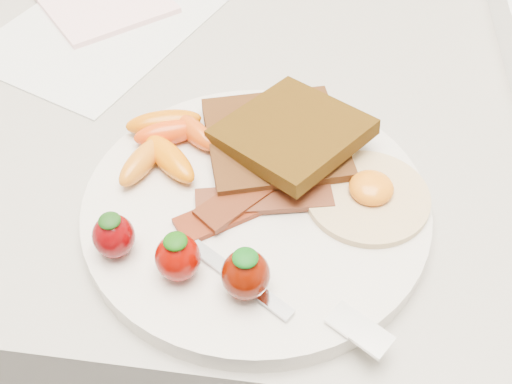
# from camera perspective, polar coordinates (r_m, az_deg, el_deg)

# --- Properties ---
(counter) EXTENTS (2.00, 0.60, 0.90)m
(counter) POSITION_cam_1_polar(r_m,az_deg,el_deg) (0.97, 2.08, -12.05)
(counter) COLOR gray
(counter) RESTS_ON ground
(plate) EXTENTS (0.27, 0.27, 0.02)m
(plate) POSITION_cam_1_polar(r_m,az_deg,el_deg) (0.50, 0.00, -1.44)
(plate) COLOR beige
(plate) RESTS_ON counter
(toast_lower) EXTENTS (0.14, 0.14, 0.01)m
(toast_lower) POSITION_cam_1_polar(r_m,az_deg,el_deg) (0.53, 1.73, 4.59)
(toast_lower) COLOR #3A1E0D
(toast_lower) RESTS_ON plate
(toast_upper) EXTENTS (0.14, 0.14, 0.02)m
(toast_upper) POSITION_cam_1_polar(r_m,az_deg,el_deg) (0.52, 3.22, 5.34)
(toast_upper) COLOR black
(toast_upper) RESTS_ON toast_lower
(fried_egg) EXTENTS (0.11, 0.11, 0.02)m
(fried_egg) POSITION_cam_1_polar(r_m,az_deg,el_deg) (0.50, 9.96, -0.20)
(fried_egg) COLOR #C7B593
(fried_egg) RESTS_ON plate
(bacon_strips) EXTENTS (0.12, 0.11, 0.01)m
(bacon_strips) POSITION_cam_1_polar(r_m,az_deg,el_deg) (0.49, -0.18, -0.48)
(bacon_strips) COLOR #4F1608
(bacon_strips) RESTS_ON plate
(baby_carrots) EXTENTS (0.09, 0.10, 0.02)m
(baby_carrots) POSITION_cam_1_polar(r_m,az_deg,el_deg) (0.53, -7.94, 4.50)
(baby_carrots) COLOR #D53D0A
(baby_carrots) RESTS_ON plate
(strawberries) EXTENTS (0.13, 0.05, 0.04)m
(strawberries) POSITION_cam_1_polar(r_m,az_deg,el_deg) (0.44, -6.42, -5.75)
(strawberries) COLOR #5D0204
(strawberries) RESTS_ON plate
(fork) EXTENTS (0.16, 0.09, 0.00)m
(fork) POSITION_cam_1_polar(r_m,az_deg,el_deg) (0.44, 2.89, -9.40)
(fork) COLOR silver
(fork) RESTS_ON plate
(paper_sheet) EXTENTS (0.26, 0.29, 0.00)m
(paper_sheet) POSITION_cam_1_polar(r_m,az_deg,el_deg) (0.73, -13.58, 14.07)
(paper_sheet) COLOR silver
(paper_sheet) RESTS_ON counter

